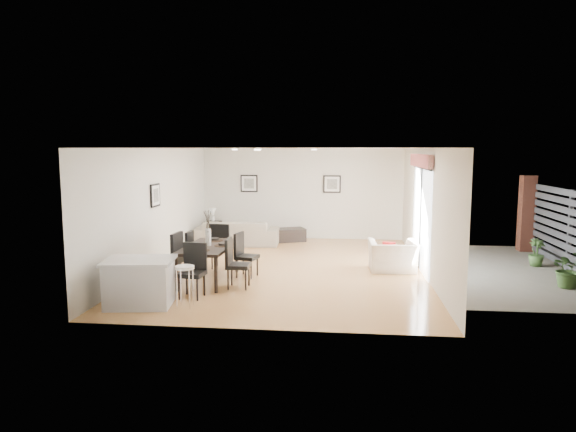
# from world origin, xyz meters

# --- Properties ---
(ground) EXTENTS (8.00, 8.00, 0.00)m
(ground) POSITION_xyz_m (0.00, 0.00, 0.00)
(ground) COLOR tan
(ground) RESTS_ON ground
(wall_back) EXTENTS (6.00, 0.04, 2.70)m
(wall_back) POSITION_xyz_m (0.00, 4.00, 1.35)
(wall_back) COLOR silver
(wall_back) RESTS_ON ground
(wall_front) EXTENTS (6.00, 0.04, 2.70)m
(wall_front) POSITION_xyz_m (0.00, -4.00, 1.35)
(wall_front) COLOR silver
(wall_front) RESTS_ON ground
(wall_left) EXTENTS (0.04, 8.00, 2.70)m
(wall_left) POSITION_xyz_m (-3.00, 0.00, 1.35)
(wall_left) COLOR silver
(wall_left) RESTS_ON ground
(wall_right) EXTENTS (0.04, 8.00, 2.70)m
(wall_right) POSITION_xyz_m (3.00, 0.00, 1.35)
(wall_right) COLOR silver
(wall_right) RESTS_ON ground
(ceiling) EXTENTS (6.00, 8.00, 0.02)m
(ceiling) POSITION_xyz_m (0.00, 0.00, 2.70)
(ceiling) COLOR white
(ceiling) RESTS_ON wall_back
(sofa) EXTENTS (2.38, 1.01, 0.68)m
(sofa) POSITION_xyz_m (-1.73, 2.73, 0.34)
(sofa) COLOR gray
(sofa) RESTS_ON ground
(armchair) EXTENTS (1.07, 0.95, 0.67)m
(armchair) POSITION_xyz_m (2.34, -0.01, 0.34)
(armchair) COLOR white
(armchair) RESTS_ON ground
(courtyard_plant_a) EXTENTS (0.70, 0.61, 0.75)m
(courtyard_plant_a) POSITION_xyz_m (5.63, -1.03, 0.37)
(courtyard_plant_a) COLOR #3A5C27
(courtyard_plant_a) RESTS_ON ground
(courtyard_plant_b) EXTENTS (0.41, 0.41, 0.63)m
(courtyard_plant_b) POSITION_xyz_m (5.68, 0.83, 0.32)
(courtyard_plant_b) COLOR #3A5C27
(courtyard_plant_b) RESTS_ON ground
(dining_table) EXTENTS (0.94, 1.80, 0.74)m
(dining_table) POSITION_xyz_m (-1.47, -1.30, 0.66)
(dining_table) COLOR black
(dining_table) RESTS_ON ground
(dining_chair_wnear) EXTENTS (0.52, 0.52, 1.07)m
(dining_chair_wnear) POSITION_xyz_m (-2.09, -1.75, 0.60)
(dining_chair_wnear) COLOR black
(dining_chair_wnear) RESTS_ON ground
(dining_chair_wfar) EXTENTS (0.44, 0.44, 0.95)m
(dining_chair_wfar) POSITION_xyz_m (-2.10, -0.86, 0.53)
(dining_chair_wfar) COLOR black
(dining_chair_wfar) RESTS_ON ground
(dining_chair_enear) EXTENTS (0.44, 0.44, 0.97)m
(dining_chair_enear) POSITION_xyz_m (-0.85, -1.74, 0.54)
(dining_chair_enear) COLOR black
(dining_chair_enear) RESTS_ON ground
(dining_chair_efar) EXTENTS (0.51, 0.51, 0.94)m
(dining_chair_efar) POSITION_xyz_m (-0.84, -0.83, 0.52)
(dining_chair_efar) COLOR black
(dining_chair_efar) RESTS_ON ground
(dining_chair_head) EXTENTS (0.48, 0.48, 0.98)m
(dining_chair_head) POSITION_xyz_m (-1.47, -2.40, 0.55)
(dining_chair_head) COLOR black
(dining_chair_head) RESTS_ON ground
(dining_chair_foot) EXTENTS (0.50, 0.50, 1.04)m
(dining_chair_foot) POSITION_xyz_m (-1.48, -0.20, 0.58)
(dining_chair_foot) COLOR black
(dining_chair_foot) RESTS_ON ground
(vase) EXTENTS (0.93, 1.42, 0.72)m
(vase) POSITION_xyz_m (-1.47, -1.30, 1.04)
(vase) COLOR white
(vase) RESTS_ON dining_table
(coffee_table) EXTENTS (1.09, 0.89, 0.38)m
(coffee_table) POSITION_xyz_m (-0.35, 3.43, 0.19)
(coffee_table) COLOR black
(coffee_table) RESTS_ON ground
(side_table) EXTENTS (0.49, 0.49, 0.53)m
(side_table) POSITION_xyz_m (-2.66, 3.66, 0.27)
(side_table) COLOR black
(side_table) RESTS_ON ground
(table_lamp) EXTENTS (0.20, 0.20, 0.38)m
(table_lamp) POSITION_xyz_m (-2.66, 3.65, 0.78)
(table_lamp) COLOR white
(table_lamp) RESTS_ON side_table
(cushion) EXTENTS (0.29, 0.13, 0.28)m
(cushion) POSITION_xyz_m (2.25, -0.10, 0.52)
(cushion) COLOR #AC1716
(cushion) RESTS_ON armchair
(kitchen_island) EXTENTS (1.27, 1.04, 0.81)m
(kitchen_island) POSITION_xyz_m (-2.23, -3.02, 0.41)
(kitchen_island) COLOR #BBBBBD
(kitchen_island) RESTS_ON ground
(bar_stool) EXTENTS (0.32, 0.32, 0.71)m
(bar_stool) POSITION_xyz_m (-1.43, -3.02, 0.61)
(bar_stool) COLOR white
(bar_stool) RESTS_ON ground
(framed_print_back_left) EXTENTS (0.52, 0.04, 0.52)m
(framed_print_back_left) POSITION_xyz_m (-1.60, 3.97, 1.65)
(framed_print_back_left) COLOR black
(framed_print_back_left) RESTS_ON wall_back
(framed_print_back_right) EXTENTS (0.52, 0.04, 0.52)m
(framed_print_back_right) POSITION_xyz_m (0.90, 3.97, 1.65)
(framed_print_back_right) COLOR black
(framed_print_back_right) RESTS_ON wall_back
(framed_print_left_wall) EXTENTS (0.04, 0.52, 0.52)m
(framed_print_left_wall) POSITION_xyz_m (-2.97, -0.20, 1.65)
(framed_print_left_wall) COLOR black
(framed_print_left_wall) RESTS_ON wall_left
(sliding_door) EXTENTS (0.12, 2.70, 2.57)m
(sliding_door) POSITION_xyz_m (2.96, 0.30, 1.66)
(sliding_door) COLOR white
(sliding_door) RESTS_ON wall_right
(courtyard) EXTENTS (6.00, 6.00, 2.00)m
(courtyard) POSITION_xyz_m (6.16, 0.87, 0.92)
(courtyard) COLOR gray
(courtyard) RESTS_ON ground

